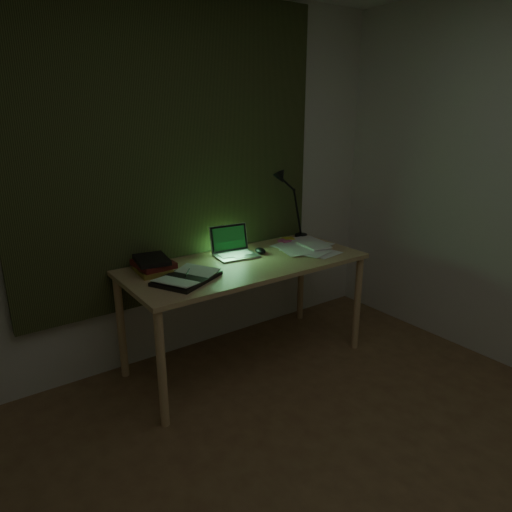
{
  "coord_description": "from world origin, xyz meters",
  "views": [
    {
      "loc": [
        -1.35,
        -0.85,
        1.71
      ],
      "look_at": [
        0.29,
        1.44,
        0.82
      ],
      "focal_mm": 32.0,
      "sensor_mm": 36.0,
      "label": 1
    }
  ],
  "objects_px": {
    "laptop": "(236,243)",
    "book_stack": "(153,264)",
    "desk_lamp": "(302,204)",
    "desk": "(246,313)",
    "loose_papers": "(307,247)",
    "open_textbook": "(187,277)"
  },
  "relations": [
    {
      "from": "laptop",
      "to": "book_stack",
      "type": "distance_m",
      "value": 0.6
    },
    {
      "from": "laptop",
      "to": "desk_lamp",
      "type": "height_order",
      "value": "desk_lamp"
    },
    {
      "from": "desk",
      "to": "laptop",
      "type": "bearing_deg",
      "value": 84.87
    },
    {
      "from": "laptop",
      "to": "loose_papers",
      "type": "height_order",
      "value": "laptop"
    },
    {
      "from": "desk",
      "to": "desk_lamp",
      "type": "relative_size",
      "value": 3.06
    },
    {
      "from": "desk",
      "to": "laptop",
      "type": "xyz_separation_m",
      "value": [
        0.01,
        0.13,
        0.48
      ]
    },
    {
      "from": "laptop",
      "to": "desk",
      "type": "bearing_deg",
      "value": -88.21
    },
    {
      "from": "desk",
      "to": "open_textbook",
      "type": "relative_size",
      "value": 4.31
    },
    {
      "from": "open_textbook",
      "to": "desk_lamp",
      "type": "bearing_deg",
      "value": -10.17
    },
    {
      "from": "laptop",
      "to": "loose_papers",
      "type": "distance_m",
      "value": 0.56
    },
    {
      "from": "desk_lamp",
      "to": "loose_papers",
      "type": "bearing_deg",
      "value": -112.55
    },
    {
      "from": "laptop",
      "to": "open_textbook",
      "type": "relative_size",
      "value": 0.84
    },
    {
      "from": "open_textbook",
      "to": "desk_lamp",
      "type": "relative_size",
      "value": 0.71
    },
    {
      "from": "open_textbook",
      "to": "book_stack",
      "type": "relative_size",
      "value": 1.51
    },
    {
      "from": "desk",
      "to": "laptop",
      "type": "distance_m",
      "value": 0.49
    },
    {
      "from": "laptop",
      "to": "loose_papers",
      "type": "xyz_separation_m",
      "value": [
        0.54,
        -0.13,
        -0.09
      ]
    },
    {
      "from": "book_stack",
      "to": "desk_lamp",
      "type": "distance_m",
      "value": 1.34
    },
    {
      "from": "desk_lamp",
      "to": "book_stack",
      "type": "bearing_deg",
      "value": -164.42
    },
    {
      "from": "loose_papers",
      "to": "desk_lamp",
      "type": "relative_size",
      "value": 0.72
    },
    {
      "from": "desk",
      "to": "loose_papers",
      "type": "bearing_deg",
      "value": 0.3
    },
    {
      "from": "desk_lamp",
      "to": "desk",
      "type": "bearing_deg",
      "value": -147.84
    },
    {
      "from": "laptop",
      "to": "open_textbook",
      "type": "bearing_deg",
      "value": -149.76
    }
  ]
}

